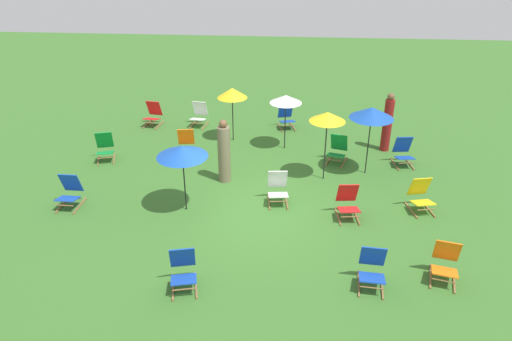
{
  "coord_description": "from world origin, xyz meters",
  "views": [
    {
      "loc": [
        0.91,
        -9.97,
        6.29
      ],
      "look_at": [
        0.0,
        1.2,
        0.5
      ],
      "focal_mm": 34.07,
      "sensor_mm": 36.0,
      "label": 1
    }
  ],
  "objects_px": {
    "umbrella_0": "(182,152)",
    "person_1": "(387,123)",
    "deckchair_7": "(372,269)",
    "umbrella_1": "(372,113)",
    "deckchair_10": "(403,152)",
    "person_0": "(224,153)",
    "umbrella_2": "(286,99)",
    "deckchair_2": "(183,270)",
    "deckchair_6": "(153,115)",
    "umbrella_3": "(328,117)",
    "deckchair_8": "(199,115)",
    "deckchair_12": "(348,203)",
    "deckchair_11": "(445,263)",
    "deckchair_0": "(186,144)",
    "deckchair_5": "(278,188)",
    "deckchair_1": "(105,148)",
    "umbrella_4": "(232,93)",
    "deckchair_3": "(70,192)",
    "deckchair_4": "(286,117)",
    "deckchair_9": "(337,150)",
    "deckchair_13": "(421,196)"
  },
  "relations": [
    {
      "from": "umbrella_0",
      "to": "person_1",
      "type": "xyz_separation_m",
      "value": [
        5.35,
        3.91,
        -0.69
      ]
    },
    {
      "from": "deckchair_7",
      "to": "umbrella_1",
      "type": "distance_m",
      "value": 4.94
    },
    {
      "from": "deckchair_10",
      "to": "person_0",
      "type": "distance_m",
      "value": 5.19
    },
    {
      "from": "umbrella_2",
      "to": "person_1",
      "type": "height_order",
      "value": "person_1"
    },
    {
      "from": "umbrella_1",
      "to": "person_0",
      "type": "height_order",
      "value": "umbrella_1"
    },
    {
      "from": "umbrella_0",
      "to": "deckchair_2",
      "type": "bearing_deg",
      "value": -78.86
    },
    {
      "from": "deckchair_6",
      "to": "umbrella_3",
      "type": "bearing_deg",
      "value": -23.62
    },
    {
      "from": "deckchair_8",
      "to": "person_1",
      "type": "relative_size",
      "value": 0.46
    },
    {
      "from": "deckchair_12",
      "to": "deckchair_8",
      "type": "bearing_deg",
      "value": 123.46
    },
    {
      "from": "deckchair_6",
      "to": "person_1",
      "type": "height_order",
      "value": "person_1"
    },
    {
      "from": "deckchair_6",
      "to": "deckchair_11",
      "type": "xyz_separation_m",
      "value": [
        7.85,
        -7.47,
        0.0
      ]
    },
    {
      "from": "deckchair_0",
      "to": "deckchair_6",
      "type": "height_order",
      "value": "same"
    },
    {
      "from": "deckchair_8",
      "to": "deckchair_7",
      "type": "bearing_deg",
      "value": -51.65
    },
    {
      "from": "umbrella_1",
      "to": "person_1",
      "type": "height_order",
      "value": "umbrella_1"
    },
    {
      "from": "umbrella_0",
      "to": "deckchair_5",
      "type": "bearing_deg",
      "value": 14.34
    },
    {
      "from": "deckchair_11",
      "to": "person_0",
      "type": "height_order",
      "value": "person_0"
    },
    {
      "from": "deckchair_1",
      "to": "umbrella_3",
      "type": "relative_size",
      "value": 0.45
    },
    {
      "from": "deckchair_5",
      "to": "person_1",
      "type": "height_order",
      "value": "person_1"
    },
    {
      "from": "umbrella_4",
      "to": "deckchair_5",
      "type": "bearing_deg",
      "value": -66.98
    },
    {
      "from": "deckchair_7",
      "to": "deckchair_10",
      "type": "relative_size",
      "value": 1.0
    },
    {
      "from": "deckchair_0",
      "to": "person_0",
      "type": "distance_m",
      "value": 2.04
    },
    {
      "from": "deckchair_0",
      "to": "deckchair_11",
      "type": "bearing_deg",
      "value": -48.89
    },
    {
      "from": "deckchair_6",
      "to": "deckchair_7",
      "type": "height_order",
      "value": "same"
    },
    {
      "from": "deckchair_12",
      "to": "person_1",
      "type": "bearing_deg",
      "value": 62.81
    },
    {
      "from": "deckchair_7",
      "to": "person_0",
      "type": "height_order",
      "value": "person_0"
    },
    {
      "from": "deckchair_8",
      "to": "umbrella_3",
      "type": "bearing_deg",
      "value": -34.43
    },
    {
      "from": "deckchair_8",
      "to": "umbrella_4",
      "type": "distance_m",
      "value": 2.13
    },
    {
      "from": "deckchair_5",
      "to": "deckchair_12",
      "type": "relative_size",
      "value": 1.0
    },
    {
      "from": "deckchair_7",
      "to": "umbrella_2",
      "type": "xyz_separation_m",
      "value": [
        -1.85,
        6.21,
        1.21
      ]
    },
    {
      "from": "deckchair_3",
      "to": "umbrella_3",
      "type": "bearing_deg",
      "value": 17.66
    },
    {
      "from": "umbrella_2",
      "to": "deckchair_3",
      "type": "bearing_deg",
      "value": -143.35
    },
    {
      "from": "deckchair_4",
      "to": "deckchair_10",
      "type": "height_order",
      "value": "same"
    },
    {
      "from": "deckchair_0",
      "to": "umbrella_2",
      "type": "height_order",
      "value": "umbrella_2"
    },
    {
      "from": "deckchair_1",
      "to": "person_1",
      "type": "distance_m",
      "value": 8.41
    },
    {
      "from": "deckchair_12",
      "to": "umbrella_2",
      "type": "distance_m",
      "value": 4.29
    },
    {
      "from": "deckchair_9",
      "to": "deckchair_12",
      "type": "height_order",
      "value": "same"
    },
    {
      "from": "deckchair_1",
      "to": "person_0",
      "type": "relative_size",
      "value": 0.49
    },
    {
      "from": "deckchair_2",
      "to": "deckchair_12",
      "type": "relative_size",
      "value": 1.02
    },
    {
      "from": "deckchair_4",
      "to": "deckchair_5",
      "type": "bearing_deg",
      "value": -106.82
    },
    {
      "from": "deckchair_0",
      "to": "deckchair_6",
      "type": "relative_size",
      "value": 1.0
    },
    {
      "from": "deckchair_9",
      "to": "umbrella_1",
      "type": "height_order",
      "value": "umbrella_1"
    },
    {
      "from": "deckchair_13",
      "to": "person_0",
      "type": "xyz_separation_m",
      "value": [
        -4.93,
        1.08,
        0.45
      ]
    },
    {
      "from": "deckchair_6",
      "to": "umbrella_4",
      "type": "height_order",
      "value": "umbrella_4"
    },
    {
      "from": "umbrella_4",
      "to": "umbrella_3",
      "type": "bearing_deg",
      "value": -41.04
    },
    {
      "from": "deckchair_1",
      "to": "deckchair_12",
      "type": "relative_size",
      "value": 1.04
    },
    {
      "from": "deckchair_0",
      "to": "person_1",
      "type": "distance_m",
      "value": 6.06
    },
    {
      "from": "deckchair_10",
      "to": "deckchair_5",
      "type": "bearing_deg",
      "value": -152.95
    },
    {
      "from": "deckchair_3",
      "to": "deckchair_6",
      "type": "bearing_deg",
      "value": 84.41
    },
    {
      "from": "deckchair_3",
      "to": "umbrella_0",
      "type": "distance_m",
      "value": 3.11
    },
    {
      "from": "deckchair_3",
      "to": "deckchair_11",
      "type": "height_order",
      "value": "same"
    }
  ]
}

